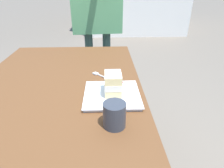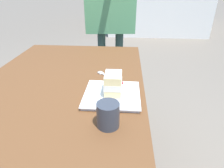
{
  "view_description": "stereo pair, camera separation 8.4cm",
  "coord_description": "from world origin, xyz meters",
  "px_view_note": "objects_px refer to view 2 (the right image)",
  "views": [
    {
      "loc": [
        -0.92,
        -0.24,
        1.21
      ],
      "look_at": [
        -0.17,
        -0.27,
        0.82
      ],
      "focal_mm": 31.31,
      "sensor_mm": 36.0,
      "label": 1
    },
    {
      "loc": [
        -0.92,
        -0.33,
        1.21
      ],
      "look_at": [
        -0.17,
        -0.27,
        0.82
      ],
      "focal_mm": 31.31,
      "sensor_mm": 36.0,
      "label": 2
    }
  ],
  "objects_px": {
    "patio_table": "(66,97)",
    "cake_slice": "(113,84)",
    "diner_person": "(110,1)",
    "dessert_plate": "(112,95)",
    "dessert_fork": "(107,76)",
    "coffee_cup": "(108,115)"
  },
  "relations": [
    {
      "from": "patio_table",
      "to": "diner_person",
      "type": "relative_size",
      "value": 0.74
    },
    {
      "from": "dessert_plate",
      "to": "diner_person",
      "type": "height_order",
      "value": "diner_person"
    },
    {
      "from": "dessert_plate",
      "to": "diner_person",
      "type": "xyz_separation_m",
      "value": [
        1.06,
        0.09,
        0.3
      ]
    },
    {
      "from": "dessert_plate",
      "to": "diner_person",
      "type": "relative_size",
      "value": 0.15
    },
    {
      "from": "patio_table",
      "to": "coffee_cup",
      "type": "relative_size",
      "value": 12.62
    },
    {
      "from": "dessert_plate",
      "to": "coffee_cup",
      "type": "relative_size",
      "value": 2.65
    },
    {
      "from": "cake_slice",
      "to": "diner_person",
      "type": "xyz_separation_m",
      "value": [
        1.06,
        0.1,
        0.24
      ]
    },
    {
      "from": "patio_table",
      "to": "dessert_plate",
      "type": "relative_size",
      "value": 4.76
    },
    {
      "from": "dessert_fork",
      "to": "diner_person",
      "type": "height_order",
      "value": "diner_person"
    },
    {
      "from": "dessert_plate",
      "to": "diner_person",
      "type": "bearing_deg",
      "value": 5.08
    },
    {
      "from": "dessert_plate",
      "to": "coffee_cup",
      "type": "bearing_deg",
      "value": -179.69
    },
    {
      "from": "coffee_cup",
      "to": "diner_person",
      "type": "relative_size",
      "value": 0.06
    },
    {
      "from": "dessert_plate",
      "to": "cake_slice",
      "type": "relative_size",
      "value": 2.49
    },
    {
      "from": "patio_table",
      "to": "dessert_fork",
      "type": "height_order",
      "value": "dessert_fork"
    },
    {
      "from": "dessert_plate",
      "to": "dessert_fork",
      "type": "relative_size",
      "value": 1.85
    },
    {
      "from": "dessert_fork",
      "to": "dessert_plate",
      "type": "bearing_deg",
      "value": -168.07
    },
    {
      "from": "dessert_plate",
      "to": "cake_slice",
      "type": "distance_m",
      "value": 0.06
    },
    {
      "from": "diner_person",
      "to": "dessert_plate",
      "type": "bearing_deg",
      "value": -174.92
    },
    {
      "from": "dessert_plate",
      "to": "coffee_cup",
      "type": "height_order",
      "value": "coffee_cup"
    },
    {
      "from": "patio_table",
      "to": "cake_slice",
      "type": "relative_size",
      "value": 11.87
    },
    {
      "from": "cake_slice",
      "to": "diner_person",
      "type": "height_order",
      "value": "diner_person"
    },
    {
      "from": "coffee_cup",
      "to": "dessert_plate",
      "type": "bearing_deg",
      "value": 0.31
    }
  ]
}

